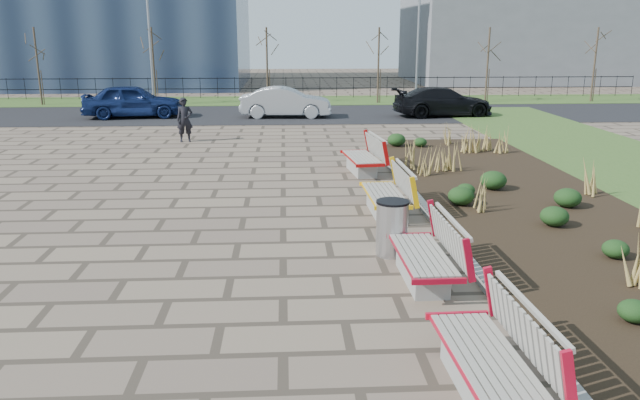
{
  "coord_description": "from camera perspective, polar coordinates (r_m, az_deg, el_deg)",
  "views": [
    {
      "loc": [
        0.89,
        -7.66,
        3.78
      ],
      "look_at": [
        1.5,
        3.0,
        0.9
      ],
      "focal_mm": 35.0,
      "sensor_mm": 36.0,
      "label": 1
    }
  ],
  "objects": [
    {
      "name": "ground",
      "position": [
        8.59,
        -9.07,
        -11.23
      ],
      "size": [
        120.0,
        120.0,
        0.0
      ],
      "primitive_type": "plane",
      "color": "#71604D",
      "rests_on": "ground"
    },
    {
      "name": "planting_bed",
      "position": [
        14.24,
        18.97,
        -0.93
      ],
      "size": [
        4.5,
        18.0,
        0.1
      ],
      "primitive_type": "cube",
      "color": "black",
      "rests_on": "ground"
    },
    {
      "name": "planting_curb",
      "position": [
        13.53,
        9.8,
        -1.02
      ],
      "size": [
        0.16,
        18.0,
        0.15
      ],
      "primitive_type": "cube",
      "color": "gray",
      "rests_on": "ground"
    },
    {
      "name": "grass_verge_far",
      "position": [
        35.87,
        -4.73,
        9.03
      ],
      "size": [
        80.0,
        5.0,
        0.04
      ],
      "primitive_type": "cube",
      "color": "#33511E",
      "rests_on": "ground"
    },
    {
      "name": "road",
      "position": [
        29.91,
        -4.99,
        7.8
      ],
      "size": [
        80.0,
        7.0,
        0.02
      ],
      "primitive_type": "cube",
      "color": "black",
      "rests_on": "ground"
    },
    {
      "name": "bench_a",
      "position": [
        7.06,
        14.9,
        -13.13
      ],
      "size": [
        0.96,
        2.12,
        1.0
      ],
      "primitive_type": null,
      "rotation": [
        0.0,
        0.0,
        0.03
      ],
      "color": "red",
      "rests_on": "ground"
    },
    {
      "name": "bench_b",
      "position": [
        9.82,
        9.36,
        -4.63
      ],
      "size": [
        0.93,
        2.11,
        1.0
      ],
      "primitive_type": null,
      "rotation": [
        0.0,
        0.0,
        0.01
      ],
      "color": "#AB0B22",
      "rests_on": "ground"
    },
    {
      "name": "bench_c",
      "position": [
        13.37,
        5.91,
        0.81
      ],
      "size": [
        0.95,
        2.12,
        1.0
      ],
      "primitive_type": null,
      "rotation": [
        0.0,
        0.0,
        0.03
      ],
      "color": "#FFB80D",
      "rests_on": "ground"
    },
    {
      "name": "bench_d",
      "position": [
        17.27,
        3.82,
        4.12
      ],
      "size": [
        1.12,
        2.19,
        1.0
      ],
      "primitive_type": null,
      "rotation": [
        0.0,
        0.0,
        0.11
      ],
      "color": "#B20C0B",
      "rests_on": "ground"
    },
    {
      "name": "litter_bin",
      "position": [
        10.92,
        6.6,
        -2.6
      ],
      "size": [
        0.55,
        0.55,
        0.96
      ],
      "primitive_type": "cylinder",
      "color": "#B2B2B7",
      "rests_on": "ground"
    },
    {
      "name": "pedestrian",
      "position": [
        22.71,
        -12.26,
        7.17
      ],
      "size": [
        0.64,
        0.5,
        1.56
      ],
      "primitive_type": "imported",
      "rotation": [
        0.0,
        0.0,
        0.23
      ],
      "color": "black",
      "rests_on": "ground"
    },
    {
      "name": "car_blue",
      "position": [
        29.79,
        -16.75,
        8.67
      ],
      "size": [
        4.57,
        2.28,
        1.5
      ],
      "primitive_type": "imported",
      "rotation": [
        0.0,
        0.0,
        1.69
      ],
      "color": "#12204E",
      "rests_on": "road"
    },
    {
      "name": "car_silver",
      "position": [
        28.71,
        -3.15,
        8.92
      ],
      "size": [
        4.19,
        1.64,
        1.36
      ],
      "primitive_type": "imported",
      "rotation": [
        0.0,
        0.0,
        1.52
      ],
      "color": "#96999D",
      "rests_on": "road"
    },
    {
      "name": "car_black",
      "position": [
        29.6,
        11.17,
        8.81
      ],
      "size": [
        4.74,
        2.33,
        1.33
      ],
      "primitive_type": "imported",
      "rotation": [
        0.0,
        0.0,
        1.68
      ],
      "color": "black",
      "rests_on": "road"
    },
    {
      "name": "tree_a",
      "position": [
        36.55,
        -24.39,
        11.06
      ],
      "size": [
        1.4,
        1.4,
        4.0
      ],
      "primitive_type": null,
      "color": "#4C3D2D",
      "rests_on": "grass_verge_far"
    },
    {
      "name": "tree_b",
      "position": [
        34.89,
        -14.97,
        11.75
      ],
      "size": [
        1.4,
        1.4,
        4.0
      ],
      "primitive_type": null,
      "color": "#4C3D2D",
      "rests_on": "grass_verge_far"
    },
    {
      "name": "tree_c",
      "position": [
        34.21,
        -4.86,
        12.13
      ],
      "size": [
        1.4,
        1.4,
        4.0
      ],
      "primitive_type": null,
      "color": "#4C3D2D",
      "rests_on": "grass_verge_far"
    },
    {
      "name": "tree_d",
      "position": [
        34.58,
        5.36,
        12.15
      ],
      "size": [
        1.4,
        1.4,
        4.0
      ],
      "primitive_type": null,
      "color": "#4C3D2D",
      "rests_on": "grass_verge_far"
    },
    {
      "name": "tree_e",
      "position": [
        35.96,
        15.07,
        11.82
      ],
      "size": [
        1.4,
        1.4,
        4.0
      ],
      "primitive_type": null,
      "color": "#4C3D2D",
      "rests_on": "grass_verge_far"
    },
    {
      "name": "tree_f",
      "position": [
        38.24,
        23.81,
        11.25
      ],
      "size": [
        1.4,
        1.4,
        4.0
      ],
      "primitive_type": null,
      "color": "#4C3D2D",
      "rests_on": "grass_verge_far"
    },
    {
      "name": "lamp_west",
      "position": [
        34.36,
        -15.25,
        13.36
      ],
      "size": [
        0.24,
        0.6,
        6.0
      ],
      "primitive_type": null,
      "color": "gray",
      "rests_on": "grass_verge_far"
    },
    {
      "name": "lamp_east",
      "position": [
        34.41,
        8.92,
        13.69
      ],
      "size": [
        0.24,
        0.6,
        6.0
      ],
      "primitive_type": null,
      "color": "gray",
      "rests_on": "grass_verge_far"
    },
    {
      "name": "railing_fence",
      "position": [
        37.3,
        -4.69,
        10.22
      ],
      "size": [
        44.0,
        0.1,
        1.2
      ],
      "primitive_type": null,
      "color": "black",
      "rests_on": "grass_verge_far"
    },
    {
      "name": "building_grey",
      "position": [
        53.22,
        18.49,
        15.67
      ],
      "size": [
        18.0,
        12.0,
        10.0
      ],
      "primitive_type": "cube",
      "color": "slate",
      "rests_on": "ground"
    }
  ]
}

